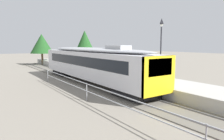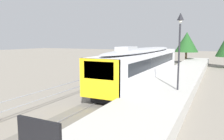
{
  "view_description": "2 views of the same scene",
  "coord_description": "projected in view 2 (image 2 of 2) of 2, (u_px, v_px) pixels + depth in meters",
  "views": [
    {
      "loc": [
        -9.85,
        8.21,
        3.99
      ],
      "look_at": [
        -1.0,
        21.19,
        2.0
      ],
      "focal_mm": 33.01,
      "sensor_mm": 36.0,
      "label": 1
    },
    {
      "loc": [
        6.67,
        5.38,
        4.39
      ],
      "look_at": [
        -1.0,
        21.19,
        2.0
      ],
      "focal_mm": 35.08,
      "sensor_mm": 36.0,
      "label": 2
    }
  ],
  "objects": [
    {
      "name": "platform_lamp_mid_platform",
      "position": [
        180.0,
        37.0,
        15.02
      ],
      "size": [
        0.34,
        0.34,
        5.35
      ],
      "color": "#232328",
      "rests_on": "station_platform"
    },
    {
      "name": "commuter_train",
      "position": [
        143.0,
        63.0,
        21.87
      ],
      "size": [
        2.82,
        18.51,
        3.74
      ],
      "color": "silver",
      "rests_on": "track_rails"
    },
    {
      "name": "station_platform",
      "position": [
        166.0,
        92.0,
        16.83
      ],
      "size": [
        3.9,
        60.0,
        0.9
      ],
      "primitive_type": "cube",
      "color": "#B7B5AD",
      "rests_on": "ground"
    },
    {
      "name": "tree_behind_carpark",
      "position": [
        187.0,
        42.0,
        40.64
      ],
      "size": [
        4.26,
        4.26,
        5.9
      ],
      "color": "brown",
      "rests_on": "ground"
    },
    {
      "name": "ground_plane",
      "position": [
        96.0,
        90.0,
        19.59
      ],
      "size": [
        160.0,
        160.0,
        0.0
      ],
      "primitive_type": "plane",
      "color": "gray"
    },
    {
      "name": "track_rails",
      "position": [
        127.0,
        93.0,
        18.29
      ],
      "size": [
        3.2,
        60.0,
        0.14
      ],
      "color": "#6B665B",
      "rests_on": "ground"
    }
  ]
}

